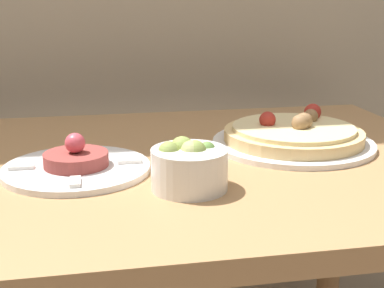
# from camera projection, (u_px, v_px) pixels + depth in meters

# --- Properties ---
(dining_table) EXTENTS (1.08, 0.76, 0.78)m
(dining_table) POSITION_uv_depth(u_px,v_px,m) (170.00, 222.00, 0.98)
(dining_table) COLOR #AD7F51
(dining_table) RESTS_ON ground_plane
(pizza_plate) EXTENTS (0.31, 0.31, 0.07)m
(pizza_plate) POSITION_uv_depth(u_px,v_px,m) (293.00, 136.00, 1.02)
(pizza_plate) COLOR white
(pizza_plate) RESTS_ON dining_table
(tartare_plate) EXTENTS (0.24, 0.24, 0.07)m
(tartare_plate) POSITION_uv_depth(u_px,v_px,m) (76.00, 165.00, 0.87)
(tartare_plate) COLOR white
(tartare_plate) RESTS_ON dining_table
(small_bowl) EXTENTS (0.11, 0.11, 0.08)m
(small_bowl) POSITION_uv_depth(u_px,v_px,m) (189.00, 166.00, 0.79)
(small_bowl) COLOR white
(small_bowl) RESTS_ON dining_table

